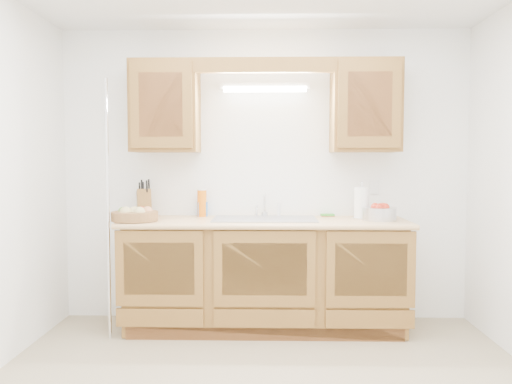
{
  "coord_description": "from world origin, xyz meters",
  "views": [
    {
      "loc": [
        0.02,
        -2.84,
        1.37
      ],
      "look_at": [
        -0.06,
        0.85,
        1.15
      ],
      "focal_mm": 35.0,
      "sensor_mm": 36.0,
      "label": 1
    }
  ],
  "objects_px": {
    "knife_block": "(144,203)",
    "paper_towel": "(362,203)",
    "fruit_basket": "(135,215)",
    "apple_bowl": "(379,213)"
  },
  "relations": [
    {
      "from": "fruit_basket",
      "to": "paper_towel",
      "type": "distance_m",
      "value": 1.84
    },
    {
      "from": "paper_towel",
      "to": "fruit_basket",
      "type": "bearing_deg",
      "value": -173.66
    },
    {
      "from": "knife_block",
      "to": "apple_bowl",
      "type": "bearing_deg",
      "value": -24.28
    },
    {
      "from": "apple_bowl",
      "to": "knife_block",
      "type": "bearing_deg",
      "value": 173.95
    },
    {
      "from": "fruit_basket",
      "to": "knife_block",
      "type": "relative_size",
      "value": 1.18
    },
    {
      "from": "knife_block",
      "to": "apple_bowl",
      "type": "distance_m",
      "value": 1.96
    },
    {
      "from": "knife_block",
      "to": "paper_towel",
      "type": "height_order",
      "value": "knife_block"
    },
    {
      "from": "fruit_basket",
      "to": "apple_bowl",
      "type": "relative_size",
      "value": 1.3
    },
    {
      "from": "paper_towel",
      "to": "apple_bowl",
      "type": "xyz_separation_m",
      "value": [
        0.12,
        -0.11,
        -0.07
      ]
    },
    {
      "from": "paper_towel",
      "to": "knife_block",
      "type": "bearing_deg",
      "value": 176.93
    }
  ]
}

